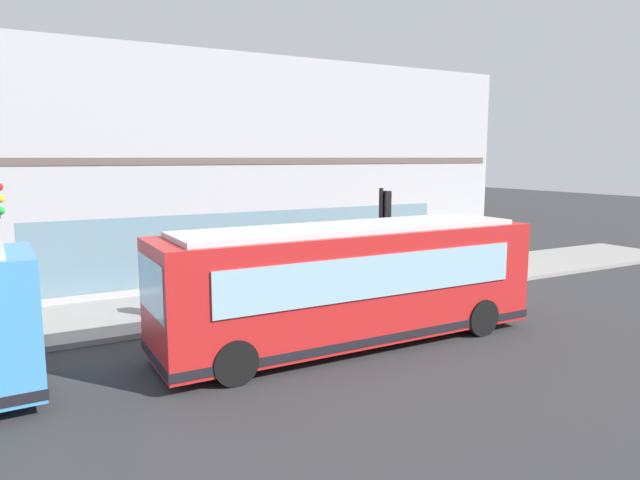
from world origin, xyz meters
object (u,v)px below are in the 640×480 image
at_px(pedestrian_by_light_pole, 417,252).
at_px(newspaper_vending_box, 153,299).
at_px(city_bus_nearside, 351,284).
at_px(pedestrian_near_building_entrance, 326,258).
at_px(traffic_light_near_corner, 384,220).
at_px(pedestrian_walking_along_curb, 252,262).
at_px(fire_hydrant, 477,270).
at_px(pedestrian_near_hydrant, 302,273).

distance_m(pedestrian_by_light_pole, newspaper_vending_box, 9.96).
bearing_deg(newspaper_vending_box, pedestrian_by_light_pole, -89.32).
distance_m(city_bus_nearside, pedestrian_by_light_pole, 7.74).
height_order(city_bus_nearside, pedestrian_near_building_entrance, city_bus_nearside).
distance_m(traffic_light_near_corner, pedestrian_walking_along_curb, 4.88).
height_order(pedestrian_near_building_entrance, newspaper_vending_box, pedestrian_near_building_entrance).
bearing_deg(pedestrian_walking_along_curb, pedestrian_by_light_pole, -104.76).
relative_size(traffic_light_near_corner, newspaper_vending_box, 4.00).
xyz_separation_m(fire_hydrant, newspaper_vending_box, (1.13, 11.83, 0.09)).
bearing_deg(pedestrian_by_light_pole, traffic_light_near_corner, 117.94).
distance_m(fire_hydrant, newspaper_vending_box, 11.89).
relative_size(traffic_light_near_corner, pedestrian_near_hydrant, 2.18).
height_order(fire_hydrant, pedestrian_near_hydrant, pedestrian_near_hydrant).
relative_size(traffic_light_near_corner, pedestrian_near_building_entrance, 2.01).
bearing_deg(newspaper_vending_box, pedestrian_walking_along_curb, -66.01).
height_order(city_bus_nearside, newspaper_vending_box, city_bus_nearside).
height_order(city_bus_nearside, pedestrian_near_hydrant, city_bus_nearside).
relative_size(traffic_light_near_corner, fire_hydrant, 4.86).
height_order(city_bus_nearside, traffic_light_near_corner, traffic_light_near_corner).
bearing_deg(pedestrian_near_hydrant, traffic_light_near_corner, -94.62).
bearing_deg(pedestrian_by_light_pole, pedestrian_near_hydrant, 101.26).
height_order(traffic_light_near_corner, pedestrian_near_hydrant, traffic_light_near_corner).
xyz_separation_m(pedestrian_by_light_pole, pedestrian_walking_along_curb, (1.60, 6.08, -0.09)).
bearing_deg(pedestrian_near_hydrant, newspaper_vending_box, 77.65).
relative_size(fire_hydrant, pedestrian_near_building_entrance, 0.41).
bearing_deg(city_bus_nearside, pedestrian_by_light_pole, -51.10).
relative_size(fire_hydrant, pedestrian_by_light_pole, 0.41).
height_order(pedestrian_near_hydrant, newspaper_vending_box, pedestrian_near_hydrant).
bearing_deg(pedestrian_walking_along_curb, city_bus_nearside, -179.44).
bearing_deg(city_bus_nearside, newspaper_vending_box, 39.64).
height_order(traffic_light_near_corner, pedestrian_near_building_entrance, traffic_light_near_corner).
bearing_deg(city_bus_nearside, pedestrian_walking_along_curb, 0.56).
bearing_deg(pedestrian_walking_along_curb, newspaper_vending_box, 113.99).
bearing_deg(fire_hydrant, pedestrian_by_light_pole, 56.50).
height_order(traffic_light_near_corner, pedestrian_walking_along_curb, traffic_light_near_corner).
relative_size(pedestrian_by_light_pole, pedestrian_near_hydrant, 1.08).
bearing_deg(city_bus_nearside, pedestrian_near_building_entrance, -23.49).
distance_m(fire_hydrant, pedestrian_near_hydrant, 7.40).
height_order(fire_hydrant, newspaper_vending_box, newspaper_vending_box).
bearing_deg(traffic_light_near_corner, pedestrian_by_light_pole, -62.06).
distance_m(city_bus_nearside, pedestrian_near_building_entrance, 5.95).
bearing_deg(city_bus_nearside, pedestrian_near_hydrant, -8.01).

